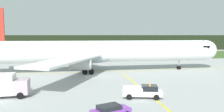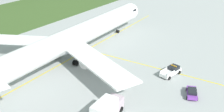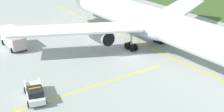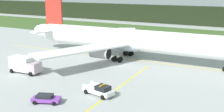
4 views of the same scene
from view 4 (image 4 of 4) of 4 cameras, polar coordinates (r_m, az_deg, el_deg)
ground at (r=60.31m, az=1.98°, el=-1.94°), size 320.00×320.00×0.00m
grass_verge at (r=103.68m, az=14.12°, el=4.39°), size 320.00×35.73×0.04m
distant_tree_line at (r=134.29m, az=17.95°, el=8.09°), size 288.00×7.10×8.65m
taxiway_centerline_main at (r=64.65m, az=5.20°, el=-0.89°), size 82.27×3.62×0.01m
taxiway_centerline_spur at (r=45.45m, az=0.56°, el=-7.34°), size 1.65×33.52×0.01m
airliner at (r=63.86m, az=4.72°, el=3.27°), size 60.88×45.03×14.52m
ops_pickup_truck at (r=43.33m, az=-2.71°, el=-7.18°), size 5.62×3.01×1.94m
catering_truck at (r=57.08m, az=-18.03°, el=-1.71°), size 6.78×3.00×3.49m
staff_car at (r=41.85m, az=-13.82°, el=-8.67°), size 4.55×3.23×1.30m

